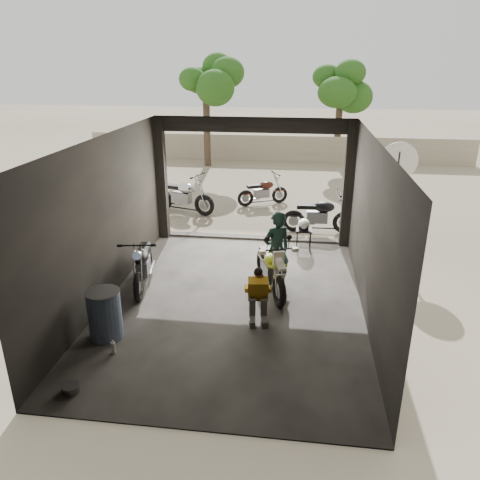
% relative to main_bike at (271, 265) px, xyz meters
% --- Properties ---
extents(ground, '(80.00, 80.00, 0.00)m').
position_rel_main_bike_xyz_m(ground, '(-0.68, -0.57, -0.58)').
color(ground, '#7A6D56').
rests_on(ground, ground).
extents(garage, '(7.00, 7.13, 3.20)m').
position_rel_main_bike_xyz_m(garage, '(-0.68, -0.02, 0.69)').
color(garage, '#2D2B28').
rests_on(garage, ground).
extents(boundary_wall, '(18.00, 0.30, 1.20)m').
position_rel_main_bike_xyz_m(boundary_wall, '(-0.68, 13.43, 0.02)').
color(boundary_wall, gray).
rests_on(boundary_wall, ground).
extents(tree_left, '(2.20, 2.20, 5.60)m').
position_rel_main_bike_xyz_m(tree_left, '(-3.68, 11.93, 3.40)').
color(tree_left, '#382B1E').
rests_on(tree_left, ground).
extents(tree_right, '(2.20, 2.20, 5.00)m').
position_rel_main_bike_xyz_m(tree_right, '(2.12, 13.43, 2.97)').
color(tree_right, '#382B1E').
rests_on(tree_right, ground).
extents(main_bike, '(1.25, 1.89, 1.17)m').
position_rel_main_bike_xyz_m(main_bike, '(0.00, 0.00, 0.00)').
color(main_bike, beige).
rests_on(main_bike, ground).
extents(left_bike, '(0.98, 1.78, 1.14)m').
position_rel_main_bike_xyz_m(left_bike, '(-2.68, -0.10, -0.01)').
color(left_bike, black).
rests_on(left_bike, ground).
extents(outside_bike_a, '(2.03, 1.30, 1.28)m').
position_rel_main_bike_xyz_m(outside_bike_a, '(-3.08, 4.98, 0.05)').
color(outside_bike_a, black).
rests_on(outside_bike_a, ground).
extents(outside_bike_b, '(1.65, 1.26, 1.04)m').
position_rel_main_bike_xyz_m(outside_bike_b, '(-0.68, 6.16, -0.07)').
color(outside_bike_b, '#42180F').
rests_on(outside_bike_b, ground).
extents(outside_bike_c, '(1.76, 0.78, 1.18)m').
position_rel_main_bike_xyz_m(outside_bike_c, '(1.08, 3.71, 0.00)').
color(outside_bike_c, black).
rests_on(outside_bike_c, ground).
extents(rider, '(0.73, 0.67, 1.68)m').
position_rel_main_bike_xyz_m(rider, '(0.10, 0.20, 0.25)').
color(rider, black).
rests_on(rider, ground).
extents(mechanic, '(0.57, 0.72, 0.96)m').
position_rel_main_bike_xyz_m(mechanic, '(-0.14, -1.21, -0.10)').
color(mechanic, '#C28A19').
rests_on(mechanic, ground).
extents(stool, '(0.40, 0.40, 0.55)m').
position_rel_main_bike_xyz_m(stool, '(0.67, 2.38, -0.11)').
color(stool, black).
rests_on(stool, ground).
extents(helmet, '(0.30, 0.31, 0.28)m').
position_rel_main_bike_xyz_m(helmet, '(0.66, 2.36, 0.10)').
color(helmet, silver).
rests_on(helmet, stool).
extents(oil_drum, '(0.70, 0.70, 0.88)m').
position_rel_main_bike_xyz_m(oil_drum, '(-2.68, -2.11, -0.14)').
color(oil_drum, '#40516C').
rests_on(oil_drum, ground).
extents(sign_post, '(0.90, 0.08, 2.70)m').
position_rel_main_bike_xyz_m(sign_post, '(2.82, 2.73, 1.27)').
color(sign_post, black).
rests_on(sign_post, ground).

